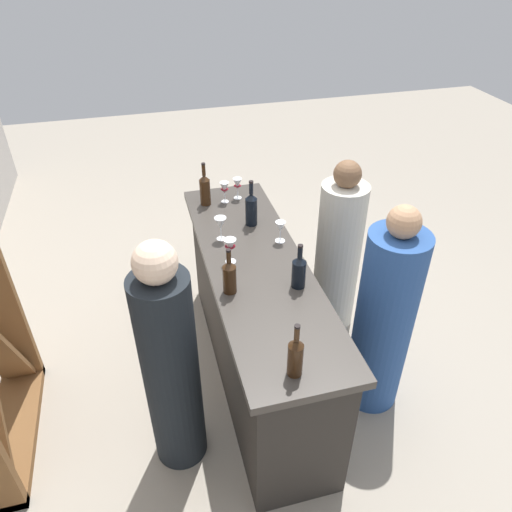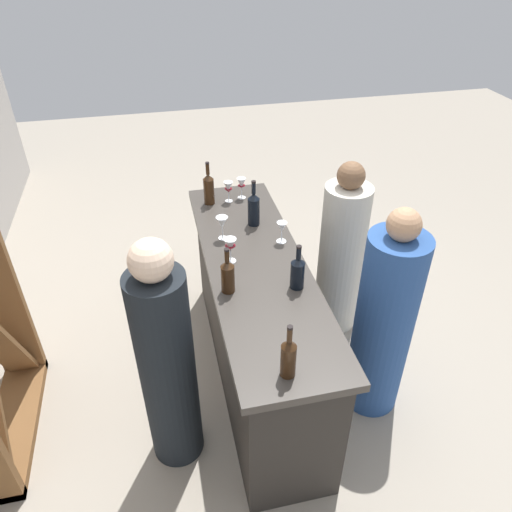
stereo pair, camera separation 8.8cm
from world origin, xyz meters
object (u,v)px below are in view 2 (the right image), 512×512
(wine_bottle_second_left_near_black, at_px, (298,272))
(wine_glass_far_left, at_px, (230,246))
(wine_bottle_rightmost_amber_brown, at_px, (209,188))
(wine_bottle_second_right_near_black, at_px, (254,208))
(wine_glass_near_center, at_px, (241,184))
(wine_glass_near_left, at_px, (282,228))
(person_right_guest, at_px, (167,366))
(wine_bottle_leftmost_amber_brown, at_px, (288,357))
(wine_glass_near_right, at_px, (228,188))
(wine_bottle_center_amber_brown, at_px, (228,275))
(person_left_guest, at_px, (384,323))
(wine_glass_far_center, at_px, (222,223))
(person_center_guest, at_px, (341,256))

(wine_bottle_second_left_near_black, relative_size, wine_glass_far_left, 1.72)
(wine_bottle_second_left_near_black, distance_m, wine_bottle_rightmost_amber_brown, 1.16)
(wine_bottle_second_left_near_black, height_order, wine_bottle_second_right_near_black, wine_bottle_second_right_near_black)
(wine_glass_far_left, bearing_deg, wine_glass_near_center, -16.10)
(wine_bottle_rightmost_amber_brown, bearing_deg, wine_glass_near_center, -83.46)
(wine_glass_near_left, height_order, person_right_guest, person_right_guest)
(wine_bottle_rightmost_amber_brown, bearing_deg, wine_bottle_leftmost_amber_brown, -176.07)
(wine_bottle_second_left_near_black, bearing_deg, wine_bottle_second_right_near_black, 7.09)
(wine_glass_far_left, bearing_deg, wine_bottle_second_left_near_black, -135.48)
(wine_bottle_second_right_near_black, bearing_deg, wine_glass_near_right, 17.13)
(wine_bottle_leftmost_amber_brown, bearing_deg, wine_bottle_second_right_near_black, -5.86)
(wine_bottle_center_amber_brown, bearing_deg, wine_glass_far_left, -13.21)
(wine_glass_near_center, bearing_deg, wine_bottle_rightmost_amber_brown, 96.54)
(wine_glass_near_left, bearing_deg, person_left_guest, -139.09)
(wine_glass_far_center, xyz_separation_m, person_center_guest, (0.08, -0.91, -0.46))
(person_center_guest, bearing_deg, person_left_guest, 68.73)
(wine_bottle_leftmost_amber_brown, bearing_deg, wine_glass_near_left, -13.76)
(wine_bottle_rightmost_amber_brown, height_order, person_right_guest, person_right_guest)
(person_center_guest, bearing_deg, wine_bottle_rightmost_amber_brown, -43.53)
(wine_bottle_leftmost_amber_brown, xyz_separation_m, person_right_guest, (0.42, 0.56, -0.38))
(wine_bottle_rightmost_amber_brown, distance_m, wine_glass_near_left, 0.73)
(wine_bottle_rightmost_amber_brown, height_order, person_center_guest, person_center_guest)
(wine_bottle_second_left_near_black, bearing_deg, wine_glass_near_left, -4.56)
(wine_glass_near_right, xyz_separation_m, wine_glass_far_center, (-0.50, 0.13, 0.01))
(wine_bottle_second_right_near_black, bearing_deg, person_left_guest, -142.90)
(wine_bottle_second_left_near_black, height_order, wine_glass_near_left, wine_bottle_second_left_near_black)
(wine_bottle_center_amber_brown, height_order, wine_glass_far_center, wine_bottle_center_amber_brown)
(person_center_guest, bearing_deg, wine_bottle_second_right_near_black, -23.55)
(wine_bottle_center_amber_brown, relative_size, wine_glass_far_center, 1.77)
(wine_glass_near_right, distance_m, wine_glass_far_left, 0.78)
(person_center_guest, height_order, person_right_guest, person_right_guest)
(wine_bottle_center_amber_brown, distance_m, person_center_guest, 1.24)
(wine_bottle_leftmost_amber_brown, distance_m, wine_glass_near_center, 1.75)
(wine_glass_near_right, bearing_deg, wine_glass_near_left, -158.71)
(wine_glass_near_left, relative_size, wine_glass_near_right, 0.91)
(wine_bottle_second_left_near_black, xyz_separation_m, wine_bottle_rightmost_amber_brown, (1.10, 0.35, 0.02))
(wine_bottle_second_right_near_black, xyz_separation_m, wine_glass_near_center, (0.40, 0.01, -0.01))
(wine_bottle_rightmost_amber_brown, relative_size, wine_glass_far_left, 1.98)
(wine_bottle_center_amber_brown, height_order, wine_glass_near_right, wine_bottle_center_amber_brown)
(wine_bottle_rightmost_amber_brown, relative_size, wine_glass_near_left, 2.24)
(wine_glass_far_left, height_order, person_right_guest, person_right_guest)
(wine_bottle_center_amber_brown, relative_size, wine_glass_near_right, 1.81)
(wine_bottle_center_amber_brown, bearing_deg, person_center_guest, -56.81)
(wine_bottle_center_amber_brown, relative_size, wine_glass_far_left, 1.75)
(wine_bottle_center_amber_brown, height_order, wine_glass_near_center, wine_bottle_center_amber_brown)
(wine_bottle_leftmost_amber_brown, height_order, person_left_guest, person_left_guest)
(wine_bottle_leftmost_amber_brown, xyz_separation_m, wine_bottle_second_right_near_black, (1.35, -0.14, 0.01))
(wine_bottle_second_right_near_black, height_order, person_center_guest, person_center_guest)
(wine_glass_far_left, bearing_deg, wine_glass_near_right, -9.23)
(wine_bottle_rightmost_amber_brown, relative_size, wine_glass_near_right, 2.05)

